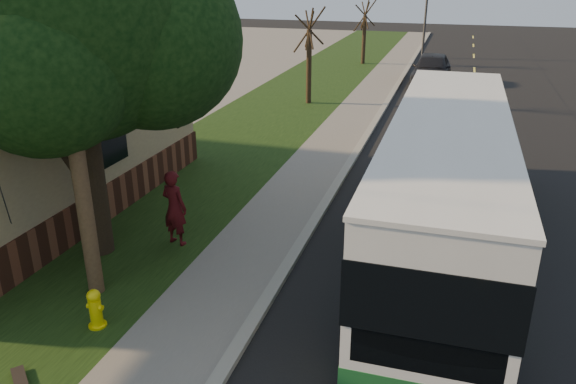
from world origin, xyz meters
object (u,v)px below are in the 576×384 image
at_px(bare_tree_far, 364,33).
at_px(skateboarder, 174,208).
at_px(dumpster, 130,138).
at_px(traffic_signal, 426,11).
at_px(transit_bus, 446,180).
at_px(skateboard_spare, 21,382).
at_px(distant_car, 432,69).
at_px(leafy_tree, 75,13).
at_px(fire_hydrant, 95,309).
at_px(bare_tree_near, 309,58).
at_px(utility_pole, 62,55).

height_order(bare_tree_far, skateboarder, bare_tree_far).
height_order(bare_tree_far, dumpster, bare_tree_far).
xyz_separation_m(traffic_signal, dumpster, (-7.76, -25.18, -2.54)).
xyz_separation_m(transit_bus, skateboard_spare, (-5.88, -6.66, -1.51)).
relative_size(traffic_signal, dumpster, 3.71).
height_order(transit_bus, skateboard_spare, transit_bus).
height_order(skateboarder, distant_car, skateboarder).
distance_m(leafy_tree, transit_bus, 8.38).
bearing_deg(leafy_tree, skateboard_spare, -72.73).
height_order(transit_bus, skateboarder, transit_bus).
xyz_separation_m(fire_hydrant, skateboarder, (-0.14, 3.32, 0.52)).
xyz_separation_m(bare_tree_far, traffic_signal, (3.50, 4.00, 1.16)).
xyz_separation_m(bare_tree_near, distant_car, (5.15, 6.58, -1.32)).
distance_m(utility_pole, skateboarder, 4.39).
xyz_separation_m(transit_bus, distant_car, (-1.39, 19.56, -0.80)).
height_order(utility_pole, traffic_signal, utility_pole).
bearing_deg(utility_pole, transit_bus, 32.38).
distance_m(bare_tree_far, distant_car, 7.23).
xyz_separation_m(leafy_tree, dumpster, (-3.09, 6.17, -4.54)).
relative_size(utility_pole, skateboard_spare, 12.89).
bearing_deg(distant_car, leafy_tree, -104.18).
bearing_deg(fire_hydrant, bare_tree_far, 90.76).
height_order(fire_hydrant, bare_tree_far, bare_tree_far).
bearing_deg(utility_pole, bare_tree_far, 89.40).
relative_size(fire_hydrant, skateboard_spare, 1.05).
bearing_deg(transit_bus, bare_tree_near, 116.75).
bearing_deg(skateboarder, traffic_signal, -81.65).
bearing_deg(fire_hydrant, leafy_tree, 120.67).
xyz_separation_m(traffic_signal, skateboarder, (-3.24, -30.68, -2.21)).
xyz_separation_m(traffic_signal, skateboard_spare, (-3.34, -35.64, -3.04)).
distance_m(utility_pole, leafy_tree, 1.94).
bearing_deg(leafy_tree, bare_tree_near, 87.50).
relative_size(skateboarder, distant_car, 0.36).
relative_size(utility_pole, skateboarder, 5.13).
height_order(fire_hydrant, bare_tree_near, bare_tree_near).
distance_m(bare_tree_near, dumpster, 10.04).
height_order(skateboard_spare, dumpster, dumpster).
bearing_deg(dumpster, distant_car, 60.51).
relative_size(utility_pole, traffic_signal, 1.65).
relative_size(leafy_tree, transit_bus, 0.69).
bearing_deg(skateboard_spare, transit_bus, 48.58).
bearing_deg(bare_tree_far, transit_bus, -76.40).
distance_m(fire_hydrant, dumpster, 9.98).
distance_m(bare_tree_near, skateboarder, 14.75).
height_order(bare_tree_near, dumpster, bare_tree_near).
bearing_deg(bare_tree_far, traffic_signal, 48.81).
bearing_deg(skateboard_spare, traffic_signal, 84.65).
xyz_separation_m(utility_pole, skateboarder, (0.56, 2.33, -3.68)).
relative_size(bare_tree_far, transit_bus, 0.36).
distance_m(skateboarder, dumpster, 7.13).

